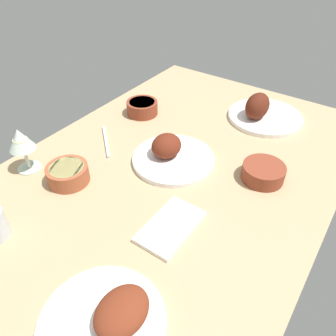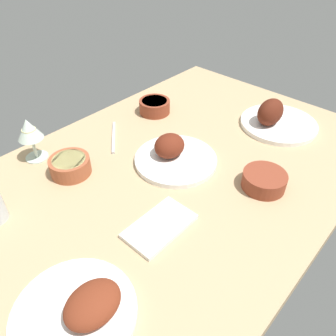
{
  "view_description": "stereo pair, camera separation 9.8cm",
  "coord_description": "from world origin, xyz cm",
  "px_view_note": "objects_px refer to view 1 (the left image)",
  "views": [
    {
      "loc": [
        -62.37,
        -43.53,
        67.8
      ],
      "look_at": [
        0.0,
        0.0,
        6.0
      ],
      "focal_mm": 35.47,
      "sensor_mm": 36.0,
      "label": 1
    },
    {
      "loc": [
        -56.27,
        -51.18,
        67.8
      ],
      "look_at": [
        0.0,
        0.0,
        6.0
      ],
      "focal_mm": 35.47,
      "sensor_mm": 36.0,
      "label": 2
    }
  ],
  "objects_px": {
    "bowl_cream": "(142,107)",
    "wine_glass": "(21,142)",
    "bowl_pasta": "(263,172)",
    "folded_napkin": "(171,226)",
    "plate_center_main": "(262,112)",
    "bowl_potatoes": "(68,173)",
    "fork_loose": "(106,141)",
    "plate_far_side": "(110,319)",
    "plate_near_viewer": "(171,154)"
  },
  "relations": [
    {
      "from": "plate_center_main",
      "to": "bowl_potatoes",
      "type": "height_order",
      "value": "plate_center_main"
    },
    {
      "from": "plate_far_side",
      "to": "bowl_pasta",
      "type": "xyz_separation_m",
      "value": [
        0.57,
        -0.07,
        0.01
      ]
    },
    {
      "from": "fork_loose",
      "to": "plate_center_main",
      "type": "bearing_deg",
      "value": 91.48
    },
    {
      "from": "bowl_pasta",
      "to": "wine_glass",
      "type": "relative_size",
      "value": 0.88
    },
    {
      "from": "plate_near_viewer",
      "to": "plate_center_main",
      "type": "relative_size",
      "value": 0.94
    },
    {
      "from": "plate_near_viewer",
      "to": "bowl_potatoes",
      "type": "xyz_separation_m",
      "value": [
        -0.25,
        0.19,
        0.0
      ]
    },
    {
      "from": "plate_center_main",
      "to": "fork_loose",
      "type": "distance_m",
      "value": 0.57
    },
    {
      "from": "plate_near_viewer",
      "to": "wine_glass",
      "type": "xyz_separation_m",
      "value": [
        -0.28,
        0.33,
        0.08
      ]
    },
    {
      "from": "bowl_cream",
      "to": "bowl_pasta",
      "type": "relative_size",
      "value": 0.94
    },
    {
      "from": "plate_far_side",
      "to": "bowl_pasta",
      "type": "relative_size",
      "value": 2.0
    },
    {
      "from": "folded_napkin",
      "to": "plate_near_viewer",
      "type": "bearing_deg",
      "value": 34.53
    },
    {
      "from": "bowl_pasta",
      "to": "wine_glass",
      "type": "height_order",
      "value": "wine_glass"
    },
    {
      "from": "plate_center_main",
      "to": "bowl_potatoes",
      "type": "bearing_deg",
      "value": 153.62
    },
    {
      "from": "plate_center_main",
      "to": "wine_glass",
      "type": "relative_size",
      "value": 1.93
    },
    {
      "from": "bowl_pasta",
      "to": "folded_napkin",
      "type": "height_order",
      "value": "bowl_pasta"
    },
    {
      "from": "bowl_cream",
      "to": "wine_glass",
      "type": "distance_m",
      "value": 0.47
    },
    {
      "from": "plate_far_side",
      "to": "bowl_potatoes",
      "type": "xyz_separation_m",
      "value": [
        0.24,
        0.39,
        0.01
      ]
    },
    {
      "from": "bowl_pasta",
      "to": "folded_napkin",
      "type": "xyz_separation_m",
      "value": [
        -0.31,
        0.11,
        -0.02
      ]
    },
    {
      "from": "bowl_pasta",
      "to": "bowl_potatoes",
      "type": "height_order",
      "value": "bowl_potatoes"
    },
    {
      "from": "plate_near_viewer",
      "to": "folded_napkin",
      "type": "distance_m",
      "value": 0.28
    },
    {
      "from": "plate_far_side",
      "to": "bowl_cream",
      "type": "xyz_separation_m",
      "value": [
        0.67,
        0.45,
        0.01
      ]
    },
    {
      "from": "plate_far_side",
      "to": "plate_center_main",
      "type": "bearing_deg",
      "value": 4.19
    },
    {
      "from": "bowl_potatoes",
      "to": "folded_napkin",
      "type": "bearing_deg",
      "value": -86.46
    },
    {
      "from": "plate_near_viewer",
      "to": "bowl_cream",
      "type": "relative_size",
      "value": 2.19
    },
    {
      "from": "bowl_potatoes",
      "to": "wine_glass",
      "type": "bearing_deg",
      "value": 102.03
    },
    {
      "from": "bowl_potatoes",
      "to": "wine_glass",
      "type": "height_order",
      "value": "wine_glass"
    },
    {
      "from": "bowl_potatoes",
      "to": "folded_napkin",
      "type": "relative_size",
      "value": 0.67
    },
    {
      "from": "bowl_pasta",
      "to": "bowl_potatoes",
      "type": "distance_m",
      "value": 0.56
    },
    {
      "from": "plate_center_main",
      "to": "wine_glass",
      "type": "bearing_deg",
      "value": 145.61
    },
    {
      "from": "bowl_pasta",
      "to": "fork_loose",
      "type": "xyz_separation_m",
      "value": [
        -0.12,
        0.51,
        -0.02
      ]
    },
    {
      "from": "plate_center_main",
      "to": "fork_loose",
      "type": "relative_size",
      "value": 1.45
    },
    {
      "from": "wine_glass",
      "to": "bowl_cream",
      "type": "bearing_deg",
      "value": -9.26
    },
    {
      "from": "plate_far_side",
      "to": "folded_napkin",
      "type": "height_order",
      "value": "plate_far_side"
    },
    {
      "from": "bowl_pasta",
      "to": "fork_loose",
      "type": "relative_size",
      "value": 0.66
    },
    {
      "from": "bowl_pasta",
      "to": "bowl_potatoes",
      "type": "xyz_separation_m",
      "value": [
        -0.33,
        0.46,
        0.0
      ]
    },
    {
      "from": "folded_napkin",
      "to": "bowl_cream",
      "type": "bearing_deg",
      "value": 45.3
    },
    {
      "from": "bowl_cream",
      "to": "wine_glass",
      "type": "bearing_deg",
      "value": 170.74
    },
    {
      "from": "plate_center_main",
      "to": "plate_far_side",
      "type": "bearing_deg",
      "value": -175.81
    },
    {
      "from": "fork_loose",
      "to": "plate_far_side",
      "type": "bearing_deg",
      "value": -4.45
    },
    {
      "from": "plate_far_side",
      "to": "fork_loose",
      "type": "distance_m",
      "value": 0.63
    },
    {
      "from": "plate_center_main",
      "to": "plate_near_viewer",
      "type": "bearing_deg",
      "value": 161.39
    },
    {
      "from": "bowl_cream",
      "to": "wine_glass",
      "type": "height_order",
      "value": "wine_glass"
    },
    {
      "from": "plate_center_main",
      "to": "wine_glass",
      "type": "height_order",
      "value": "wine_glass"
    },
    {
      "from": "wine_glass",
      "to": "fork_loose",
      "type": "bearing_deg",
      "value": -21.45
    },
    {
      "from": "bowl_cream",
      "to": "folded_napkin",
      "type": "bearing_deg",
      "value": -134.7
    },
    {
      "from": "folded_napkin",
      "to": "plate_far_side",
      "type": "bearing_deg",
      "value": -171.09
    },
    {
      "from": "plate_far_side",
      "to": "plate_near_viewer",
      "type": "distance_m",
      "value": 0.53
    },
    {
      "from": "bowl_cream",
      "to": "fork_loose",
      "type": "relative_size",
      "value": 0.62
    },
    {
      "from": "plate_far_side",
      "to": "plate_center_main",
      "type": "relative_size",
      "value": 0.91
    },
    {
      "from": "plate_near_viewer",
      "to": "plate_center_main",
      "type": "height_order",
      "value": "plate_center_main"
    }
  ]
}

